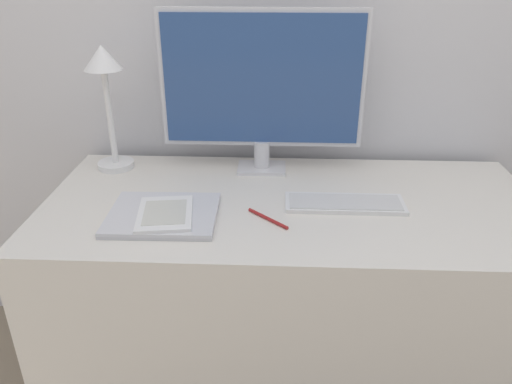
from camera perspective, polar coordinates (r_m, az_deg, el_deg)
name	(u,v)px	position (r m, az deg, el deg)	size (l,w,h in m)	color
wall_back	(294,13)	(1.70, 4.36, 19.69)	(3.60, 0.05, 2.40)	silver
desk	(288,301)	(1.65, 3.68, -12.33)	(1.44, 0.67, 0.72)	silver
monitor	(262,86)	(1.57, 0.71, 12.04)	(0.63, 0.11, 0.51)	silver
keyboard	(345,203)	(1.45, 10.09, -1.28)	(0.34, 0.12, 0.01)	silver
laptop	(163,215)	(1.38, -10.57, -2.56)	(0.30, 0.25, 0.02)	#BCBCC1
ereader	(165,214)	(1.36, -10.36, -2.44)	(0.17, 0.21, 0.01)	white
desk_lamp	(106,85)	(1.66, -16.80, 11.63)	(0.12, 0.12, 0.40)	white
pen	(268,219)	(1.35, 1.37, -3.05)	(0.11, 0.11, 0.01)	maroon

